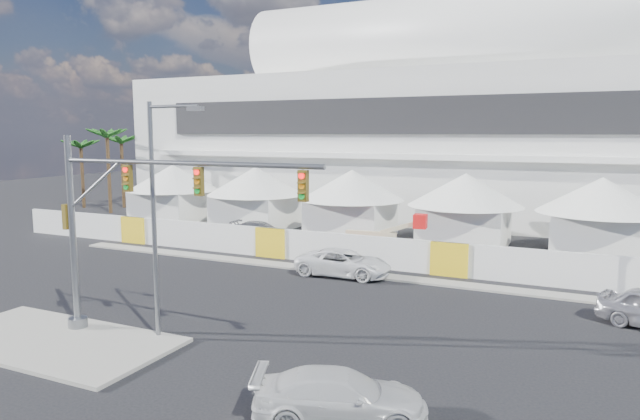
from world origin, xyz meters
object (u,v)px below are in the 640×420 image
at_px(pickup_near, 340,396).
at_px(lot_car_c, 260,231).
at_px(traffic_mast, 116,225).
at_px(streetlight_median, 158,204).
at_px(pickup_curb, 343,263).
at_px(boom_lift, 364,247).

xyz_separation_m(pickup_near, lot_car_c, (-16.90, 23.66, -0.04)).
distance_m(traffic_mast, streetlight_median, 1.91).
height_order(pickup_curb, pickup_near, pickup_curb).
height_order(lot_car_c, boom_lift, boom_lift).
distance_m(traffic_mast, boom_lift, 18.63).
height_order(pickup_curb, streetlight_median, streetlight_median).
xyz_separation_m(pickup_curb, streetlight_median, (-2.63, -12.70, 4.76)).
xyz_separation_m(pickup_curb, lot_car_c, (-10.42, 7.93, -0.08)).
xyz_separation_m(pickup_curb, boom_lift, (-0.42, 4.44, 0.09)).
relative_size(traffic_mast, boom_lift, 1.87).
distance_m(streetlight_median, boom_lift, 17.90).
height_order(pickup_near, streetlight_median, streetlight_median).
height_order(pickup_curb, boom_lift, boom_lift).
xyz_separation_m(pickup_near, traffic_mast, (-10.67, 2.33, 3.96)).
height_order(pickup_curb, traffic_mast, traffic_mast).
bearing_deg(boom_lift, pickup_near, -76.30).
distance_m(lot_car_c, streetlight_median, 22.58).
relative_size(pickup_near, lot_car_c, 1.06).
distance_m(pickup_curb, pickup_near, 17.00).
bearing_deg(pickup_curb, streetlight_median, 166.14).
height_order(pickup_near, traffic_mast, traffic_mast).
bearing_deg(lot_car_c, streetlight_median, -162.58).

